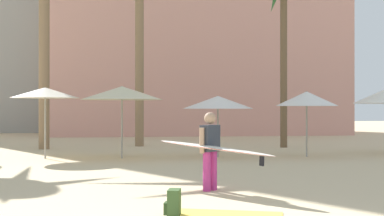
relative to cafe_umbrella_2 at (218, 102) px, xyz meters
The scene contains 8 objects.
hotel_pink 18.58m from the cafe_umbrella_2, 84.70° to the left, with size 18.75×9.28×15.10m, color #DB9989.
cafe_umbrella_2 is the anchor object (origin of this frame).
cafe_umbrella_4 3.10m from the cafe_umbrella_2, ahead, with size 2.15×2.15×2.28m.
cafe_umbrella_5 3.30m from the cafe_umbrella_2, behind, with size 2.76×2.76×2.43m.
cafe_umbrella_8 5.85m from the cafe_umbrella_2, behind, with size 2.28×2.28×2.39m.
beach_towel 9.81m from the cafe_umbrella_2, 99.41° to the right, with size 1.75×0.80×0.01m, color #F4CC4C.
backpack 9.87m from the cafe_umbrella_2, 104.21° to the right, with size 0.29×0.33×0.42m.
person_mid_center 7.39m from the cafe_umbrella_2, 101.21° to the right, with size 2.15×2.54×1.60m.
Camera 1 is at (-1.07, -5.04, 1.67)m, focal length 47.61 mm.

